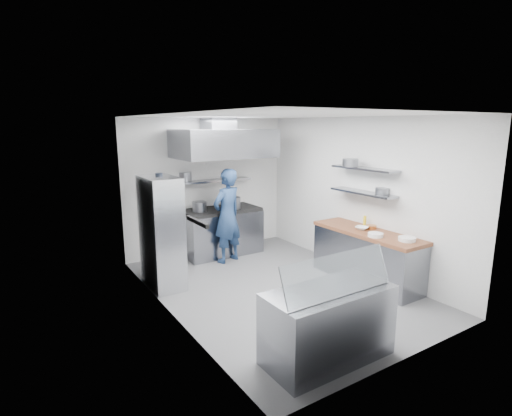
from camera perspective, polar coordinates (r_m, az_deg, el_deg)
floor at (r=6.79m, az=2.78°, el=-11.27°), size 5.00×5.00×0.00m
ceiling at (r=6.25m, az=3.04°, el=13.08°), size 5.00×5.00×0.00m
wall_back at (r=8.50m, az=-6.93°, el=3.20°), size 3.60×2.80×0.02m
wall_front at (r=4.63m, az=21.22°, el=-4.81°), size 3.60×2.80×0.02m
wall_left at (r=5.55m, az=-12.43°, el=-1.60°), size 2.80×5.00×0.02m
wall_right at (r=7.54m, az=14.12°, el=1.84°), size 2.80×5.00×0.02m
gas_range at (r=8.39m, az=-4.96°, el=-3.51°), size 1.60×0.80×0.90m
cooktop at (r=8.27m, az=-5.02°, el=-0.30°), size 1.57×0.78×0.06m
stock_pot_left at (r=8.04m, az=-8.08°, el=0.21°), size 0.28×0.28×0.20m
stock_pot_mid at (r=8.24m, az=-3.38°, el=0.73°), size 0.33×0.33×0.24m
stock_pot_right at (r=8.71m, az=-4.09°, el=1.06°), size 0.29×0.29×0.16m
over_range_shelf at (r=8.38m, az=-5.85°, el=3.94°), size 1.60×0.30×0.04m
shelf_pot_a at (r=8.28m, az=-10.11°, el=4.49°), size 0.27×0.27×0.18m
extractor_hood at (r=7.95m, az=-4.60°, el=9.18°), size 1.90×1.15×0.55m
hood_duct at (r=8.14m, az=-5.41°, el=11.90°), size 0.55×0.55×0.24m
red_firebox at (r=7.99m, az=-14.85°, el=2.48°), size 0.22×0.10×0.26m
chef at (r=7.78m, az=-4.14°, el=-1.12°), size 0.77×0.62×1.84m
wire_rack at (r=6.75m, az=-13.35°, el=-3.41°), size 0.50×0.90×1.85m
rack_bin_a at (r=6.71m, az=-13.07°, el=-4.60°), size 0.15×0.19×0.17m
rack_bin_b at (r=6.96m, az=-14.37°, el=0.17°), size 0.14×0.18×0.16m
rack_jar at (r=6.72m, az=-13.67°, el=4.12°), size 0.12×0.12×0.18m
knife_strip at (r=4.71m, az=-8.40°, el=-1.96°), size 0.04×0.55×0.05m
prep_counter_base at (r=7.16m, az=15.45°, el=-6.87°), size 0.62×2.00×0.84m
prep_counter_top at (r=7.03m, az=15.65°, el=-3.39°), size 0.65×2.04×0.06m
plate_stack_a at (r=6.60m, az=20.77°, el=-4.17°), size 0.26×0.26×0.06m
plate_stack_b at (r=6.69m, az=16.71°, el=-3.70°), size 0.24×0.24×0.06m
copper_pan at (r=7.18m, az=16.16°, el=-2.61°), size 0.17×0.17×0.06m
squeeze_bottle at (r=7.33m, az=15.26°, el=-1.78°), size 0.05×0.05×0.18m
mixing_bowl at (r=7.07m, az=14.88°, el=-2.80°), size 0.29×0.29×0.05m
wall_shelf_lower at (r=7.21m, az=15.01°, el=2.15°), size 0.30×1.30×0.04m
wall_shelf_upper at (r=7.15m, az=15.19°, el=5.47°), size 0.30×1.30×0.04m
shelf_pot_c at (r=7.04m, az=17.58°, el=2.36°), size 0.23×0.23×0.10m
shelf_pot_d at (r=7.20m, az=13.32°, el=6.32°), size 0.28×0.28×0.14m
display_case at (r=4.81m, az=10.26°, el=-16.06°), size 1.50×0.70×0.85m
display_glass at (r=4.47m, az=11.62°, el=-9.28°), size 1.47×0.19×0.42m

